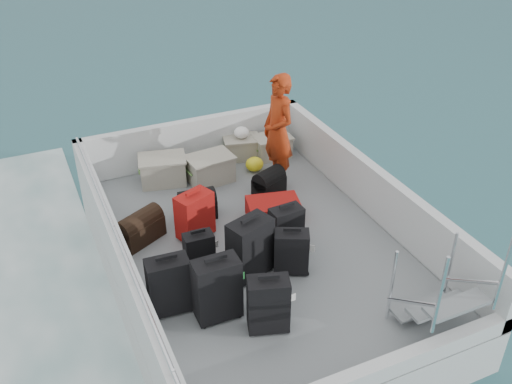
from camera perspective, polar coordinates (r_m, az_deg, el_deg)
ground at (r=7.68m, az=0.04°, el=-8.80°), size 160.00×160.00×0.00m
ferry_hull at (r=7.49m, az=0.04°, el=-7.06°), size 3.60×5.00×0.60m
deck at (r=7.30m, az=0.04°, el=-5.16°), size 3.30×4.70×0.02m
deck_fittings at (r=6.97m, az=3.74°, el=-3.38°), size 3.60×5.00×0.90m
suitcase_0 at (r=6.05m, az=-3.90°, el=-9.74°), size 0.48×0.28×0.74m
suitcase_1 at (r=6.21m, az=-8.68°, el=-9.29°), size 0.47×0.29×0.68m
suitcase_2 at (r=6.76m, az=-5.70°, el=-6.00°), size 0.35×0.22×0.50m
suitcase_3 at (r=5.94m, az=1.24°, el=-11.24°), size 0.48×0.37×0.65m
suitcase_4 at (r=6.59m, az=-0.59°, el=-5.65°), size 0.57×0.45×0.74m
suitcase_5 at (r=7.27m, az=-6.14°, el=-2.41°), size 0.52×0.42×0.63m
suitcase_6 at (r=6.69m, az=3.55°, el=-6.05°), size 0.46×0.39×0.56m
suitcase_7 at (r=7.08m, az=3.02°, el=-3.60°), size 0.42×0.25×0.57m
suitcase_8 at (r=7.67m, az=1.73°, el=-1.81°), size 0.78×0.60×0.27m
duffel_0 at (r=7.39m, az=-11.47°, el=-3.73°), size 0.67×0.54×0.32m
duffel_1 at (r=7.74m, az=-5.86°, el=-1.45°), size 0.51×0.34×0.32m
duffel_2 at (r=8.16m, az=1.31°, el=0.66°), size 0.52×0.44×0.32m
crate_0 at (r=8.56m, az=-9.29°, el=2.10°), size 0.73×0.58×0.39m
crate_1 at (r=8.52m, az=-4.61°, el=2.25°), size 0.68×0.50×0.38m
crate_2 at (r=9.16m, az=-1.43°, el=4.38°), size 0.61×0.49×0.32m
crate_3 at (r=9.19m, az=1.64°, el=4.50°), size 0.56×0.39×0.33m
yellow_bag at (r=8.81m, az=-0.15°, el=2.80°), size 0.28×0.26×0.22m
white_bag at (r=9.05m, az=-1.46°, el=5.79°), size 0.24×0.24×0.18m
passenger at (r=8.16m, az=2.23°, el=6.08°), size 0.45×0.65×1.69m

